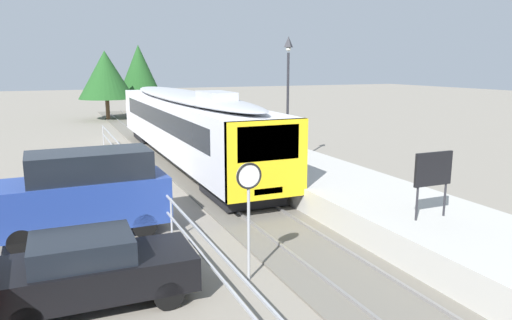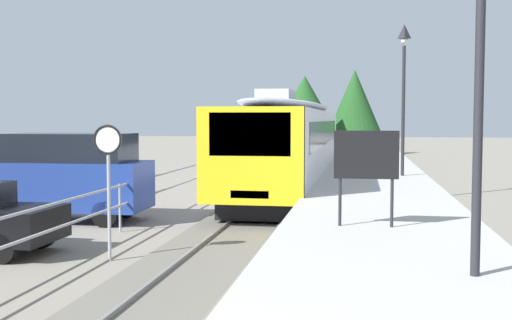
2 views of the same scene
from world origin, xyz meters
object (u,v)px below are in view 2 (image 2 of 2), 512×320
at_px(platform_lamp_mid_platform, 404,71).
at_px(parked_van_blue, 65,176).
at_px(platform_notice_board, 366,158).
at_px(speed_limit_sign, 108,158).
at_px(commuter_train, 292,138).

height_order(platform_lamp_mid_platform, parked_van_blue, platform_lamp_mid_platform).
xyz_separation_m(platform_notice_board, speed_limit_sign, (-5.18, 0.21, -0.06)).
height_order(platform_lamp_mid_platform, platform_notice_board, platform_lamp_mid_platform).
height_order(commuter_train, platform_lamp_mid_platform, platform_lamp_mid_platform).
height_order(speed_limit_sign, parked_van_blue, speed_limit_sign).
bearing_deg(platform_notice_board, speed_limit_sign, 177.70).
xyz_separation_m(platform_lamp_mid_platform, platform_notice_board, (-1.37, -11.09, -2.44)).
bearing_deg(platform_notice_board, platform_lamp_mid_platform, 82.98).
bearing_deg(parked_van_blue, commuter_train, 58.95).
distance_m(speed_limit_sign, parked_van_blue, 5.75).
bearing_deg(speed_limit_sign, commuter_train, 80.75).
height_order(platform_notice_board, parked_van_blue, platform_notice_board).
bearing_deg(platform_notice_board, parked_van_blue, 150.04).
xyz_separation_m(commuter_train, parked_van_blue, (-5.52, -9.17, -0.85)).
bearing_deg(commuter_train, platform_lamp_mid_platform, -34.55).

